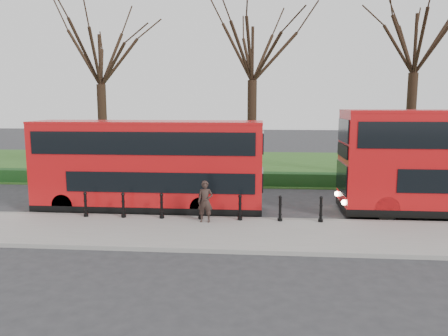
{
  "coord_description": "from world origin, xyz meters",
  "views": [
    {
      "loc": [
        2.61,
        -18.56,
        4.9
      ],
      "look_at": [
        0.99,
        0.5,
        2.0
      ],
      "focal_mm": 35.0,
      "sensor_mm": 36.0,
      "label": 1
    }
  ],
  "objects": [
    {
      "name": "tree_right",
      "position": [
        12.0,
        10.0,
        8.86
      ],
      "size": [
        7.79,
        7.79,
        12.18
      ],
      "color": "black",
      "rests_on": "ground"
    },
    {
      "name": "yellow_line_inner",
      "position": [
        0.0,
        -0.5,
        0.01
      ],
      "size": [
        60.0,
        0.1,
        0.01
      ],
      "primitive_type": "cube",
      "color": "yellow",
      "rests_on": "ground"
    },
    {
      "name": "kerb",
      "position": [
        0.0,
        -1.0,
        0.07
      ],
      "size": [
        60.0,
        0.25,
        0.16
      ],
      "primitive_type": "cube",
      "color": "slate",
      "rests_on": "ground"
    },
    {
      "name": "ground",
      "position": [
        0.0,
        0.0,
        0.0
      ],
      "size": [
        120.0,
        120.0,
        0.0
      ],
      "primitive_type": "plane",
      "color": "#28282B",
      "rests_on": "ground"
    },
    {
      "name": "tree_mid",
      "position": [
        2.0,
        10.0,
        8.31
      ],
      "size": [
        7.31,
        7.31,
        11.43
      ],
      "color": "black",
      "rests_on": "ground"
    },
    {
      "name": "yellow_line_outer",
      "position": [
        0.0,
        -0.7,
        0.01
      ],
      "size": [
        60.0,
        0.1,
        0.01
      ],
      "primitive_type": "cube",
      "color": "yellow",
      "rests_on": "ground"
    },
    {
      "name": "bus_lead",
      "position": [
        -2.41,
        0.42,
        2.05
      ],
      "size": [
        10.21,
        2.35,
        4.06
      ],
      "color": "#B00F11",
      "rests_on": "ground"
    },
    {
      "name": "tree_left",
      "position": [
        -8.0,
        10.0,
        8.0
      ],
      "size": [
        7.05,
        7.05,
        11.01
      ],
      "color": "black",
      "rests_on": "ground"
    },
    {
      "name": "grass_verge",
      "position": [
        0.0,
        15.0,
        0.03
      ],
      "size": [
        60.0,
        18.0,
        0.06
      ],
      "primitive_type": "cube",
      "color": "#2A4E1A",
      "rests_on": "ground"
    },
    {
      "name": "pedestrian",
      "position": [
        0.43,
        -1.75,
        0.98
      ],
      "size": [
        0.62,
        0.41,
        1.67
      ],
      "primitive_type": "imported",
      "rotation": [
        0.0,
        0.0,
        0.02
      ],
      "color": "#2D201C",
      "rests_on": "pavement"
    },
    {
      "name": "pavement",
      "position": [
        0.0,
        -3.0,
        0.07
      ],
      "size": [
        60.0,
        4.0,
        0.15
      ],
      "primitive_type": "cube",
      "color": "gray",
      "rests_on": "ground"
    },
    {
      "name": "bollard_row",
      "position": [
        0.18,
        -1.35,
        0.65
      ],
      "size": [
        9.84,
        0.15,
        1.0
      ],
      "color": "black",
      "rests_on": "pavement"
    },
    {
      "name": "hedge",
      "position": [
        0.0,
        6.8,
        0.4
      ],
      "size": [
        60.0,
        0.9,
        0.8
      ],
      "primitive_type": "cube",
      "color": "black",
      "rests_on": "ground"
    }
  ]
}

